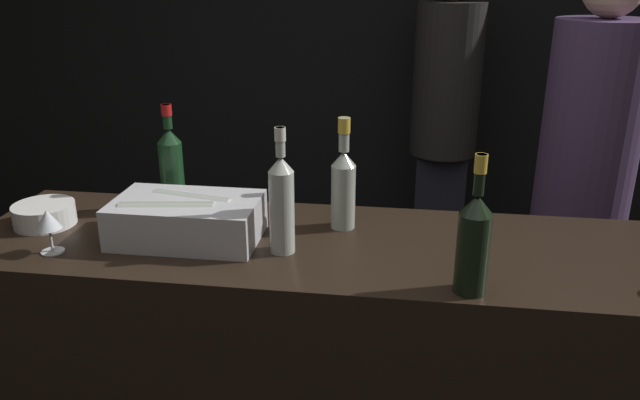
{
  "coord_description": "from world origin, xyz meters",
  "views": [
    {
      "loc": [
        0.24,
        -1.35,
        1.81
      ],
      "look_at": [
        0.0,
        0.34,
        1.17
      ],
      "focal_mm": 35.0,
      "sensor_mm": 36.0,
      "label": 1
    }
  ],
  "objects_px": {
    "white_wine_bottle": "(282,201)",
    "champagne_bottle": "(474,240)",
    "ice_bin_with_bottles": "(186,218)",
    "red_wine_bottle_burgundy": "(171,166)",
    "wine_glass": "(48,221)",
    "rose_wine_bottle": "(343,184)",
    "person_in_hoodie": "(444,120)",
    "bowl_white": "(44,214)",
    "person_blond_tee": "(584,179)"
  },
  "relations": [
    {
      "from": "white_wine_bottle",
      "to": "champagne_bottle",
      "type": "relative_size",
      "value": 1.01
    },
    {
      "from": "ice_bin_with_bottles",
      "to": "red_wine_bottle_burgundy",
      "type": "distance_m",
      "value": 0.28
    },
    {
      "from": "wine_glass",
      "to": "rose_wine_bottle",
      "type": "distance_m",
      "value": 0.85
    },
    {
      "from": "ice_bin_with_bottles",
      "to": "champagne_bottle",
      "type": "xyz_separation_m",
      "value": [
        0.8,
        -0.21,
        0.07
      ]
    },
    {
      "from": "white_wine_bottle",
      "to": "person_in_hoodie",
      "type": "relative_size",
      "value": 0.19
    },
    {
      "from": "white_wine_bottle",
      "to": "rose_wine_bottle",
      "type": "height_order",
      "value": "white_wine_bottle"
    },
    {
      "from": "bowl_white",
      "to": "champagne_bottle",
      "type": "relative_size",
      "value": 0.53
    },
    {
      "from": "white_wine_bottle",
      "to": "champagne_bottle",
      "type": "xyz_separation_m",
      "value": [
        0.51,
        -0.16,
        -0.01
      ]
    },
    {
      "from": "bowl_white",
      "to": "person_blond_tee",
      "type": "xyz_separation_m",
      "value": [
        1.8,
        0.75,
        -0.05
      ]
    },
    {
      "from": "ice_bin_with_bottles",
      "to": "rose_wine_bottle",
      "type": "relative_size",
      "value": 1.23
    },
    {
      "from": "red_wine_bottle_burgundy",
      "to": "rose_wine_bottle",
      "type": "xyz_separation_m",
      "value": [
        0.57,
        -0.08,
        -0.01
      ]
    },
    {
      "from": "white_wine_bottle",
      "to": "person_in_hoodie",
      "type": "height_order",
      "value": "person_in_hoodie"
    },
    {
      "from": "red_wine_bottle_burgundy",
      "to": "champagne_bottle",
      "type": "xyz_separation_m",
      "value": [
        0.93,
        -0.44,
        -0.01
      ]
    },
    {
      "from": "wine_glass",
      "to": "champagne_bottle",
      "type": "height_order",
      "value": "champagne_bottle"
    },
    {
      "from": "ice_bin_with_bottles",
      "to": "champagne_bottle",
      "type": "relative_size",
      "value": 1.19
    },
    {
      "from": "wine_glass",
      "to": "red_wine_bottle_burgundy",
      "type": "bearing_deg",
      "value": 59.83
    },
    {
      "from": "bowl_white",
      "to": "champagne_bottle",
      "type": "bearing_deg",
      "value": -11.0
    },
    {
      "from": "ice_bin_with_bottles",
      "to": "person_blond_tee",
      "type": "distance_m",
      "value": 1.54
    },
    {
      "from": "red_wine_bottle_burgundy",
      "to": "rose_wine_bottle",
      "type": "bearing_deg",
      "value": -7.78
    },
    {
      "from": "bowl_white",
      "to": "person_in_hoodie",
      "type": "bearing_deg",
      "value": 51.51
    },
    {
      "from": "ice_bin_with_bottles",
      "to": "red_wine_bottle_burgundy",
      "type": "bearing_deg",
      "value": 118.25
    },
    {
      "from": "red_wine_bottle_burgundy",
      "to": "person_in_hoodie",
      "type": "relative_size",
      "value": 0.19
    },
    {
      "from": "wine_glass",
      "to": "white_wine_bottle",
      "type": "height_order",
      "value": "white_wine_bottle"
    },
    {
      "from": "ice_bin_with_bottles",
      "to": "person_blond_tee",
      "type": "bearing_deg",
      "value": 31.08
    },
    {
      "from": "champagne_bottle",
      "to": "rose_wine_bottle",
      "type": "height_order",
      "value": "champagne_bottle"
    },
    {
      "from": "wine_glass",
      "to": "person_blond_tee",
      "type": "bearing_deg",
      "value": 29.4
    },
    {
      "from": "red_wine_bottle_burgundy",
      "to": "person_blond_tee",
      "type": "height_order",
      "value": "person_blond_tee"
    },
    {
      "from": "wine_glass",
      "to": "person_in_hoodie",
      "type": "height_order",
      "value": "person_in_hoodie"
    },
    {
      "from": "champagne_bottle",
      "to": "ice_bin_with_bottles",
      "type": "bearing_deg",
      "value": 165.62
    },
    {
      "from": "bowl_white",
      "to": "rose_wine_bottle",
      "type": "xyz_separation_m",
      "value": [
        0.93,
        0.11,
        0.11
      ]
    },
    {
      "from": "bowl_white",
      "to": "person_in_hoodie",
      "type": "height_order",
      "value": "person_in_hoodie"
    },
    {
      "from": "ice_bin_with_bottles",
      "to": "bowl_white",
      "type": "xyz_separation_m",
      "value": [
        -0.48,
        0.04,
        -0.03
      ]
    },
    {
      "from": "rose_wine_bottle",
      "to": "person_in_hoodie",
      "type": "bearing_deg",
      "value": 76.16
    },
    {
      "from": "person_blond_tee",
      "to": "person_in_hoodie",
      "type": "bearing_deg",
      "value": -24.74
    },
    {
      "from": "person_in_hoodie",
      "to": "person_blond_tee",
      "type": "relative_size",
      "value": 1.01
    },
    {
      "from": "ice_bin_with_bottles",
      "to": "red_wine_bottle_burgundy",
      "type": "relative_size",
      "value": 1.21
    },
    {
      "from": "bowl_white",
      "to": "person_in_hoodie",
      "type": "distance_m",
      "value": 2.09
    },
    {
      "from": "ice_bin_with_bottles",
      "to": "person_in_hoodie",
      "type": "height_order",
      "value": "person_in_hoodie"
    },
    {
      "from": "wine_glass",
      "to": "rose_wine_bottle",
      "type": "xyz_separation_m",
      "value": [
        0.79,
        0.3,
        0.05
      ]
    },
    {
      "from": "white_wine_bottle",
      "to": "wine_glass",
      "type": "bearing_deg",
      "value": -171.2
    },
    {
      "from": "wine_glass",
      "to": "person_in_hoodie",
      "type": "bearing_deg",
      "value": 57.31
    },
    {
      "from": "red_wine_bottle_burgundy",
      "to": "white_wine_bottle",
      "type": "bearing_deg",
      "value": -33.28
    },
    {
      "from": "ice_bin_with_bottles",
      "to": "rose_wine_bottle",
      "type": "bearing_deg",
      "value": 19.27
    },
    {
      "from": "ice_bin_with_bottles",
      "to": "wine_glass",
      "type": "xyz_separation_m",
      "value": [
        -0.35,
        -0.14,
        0.03
      ]
    },
    {
      "from": "white_wine_bottle",
      "to": "person_in_hoodie",
      "type": "distance_m",
      "value": 1.81
    },
    {
      "from": "wine_glass",
      "to": "person_in_hoodie",
      "type": "xyz_separation_m",
      "value": [
        1.17,
        1.82,
        -0.1
      ]
    },
    {
      "from": "ice_bin_with_bottles",
      "to": "champagne_bottle",
      "type": "height_order",
      "value": "champagne_bottle"
    },
    {
      "from": "white_wine_bottle",
      "to": "red_wine_bottle_burgundy",
      "type": "height_order",
      "value": "white_wine_bottle"
    },
    {
      "from": "champagne_bottle",
      "to": "wine_glass",
      "type": "bearing_deg",
      "value": 176.87
    },
    {
      "from": "ice_bin_with_bottles",
      "to": "wine_glass",
      "type": "height_order",
      "value": "same"
    }
  ]
}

